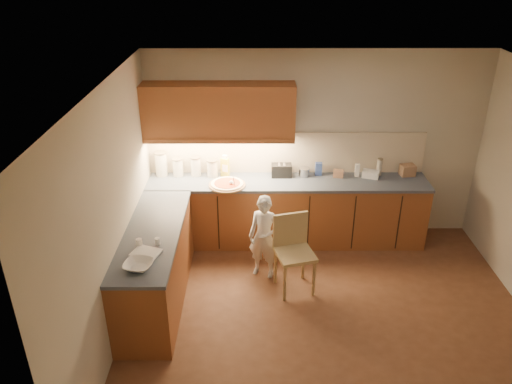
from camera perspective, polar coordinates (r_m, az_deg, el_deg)
room at (r=4.88m, az=9.48°, el=0.86°), size 4.54×4.50×2.62m
l_counter at (r=6.49m, az=-1.09°, el=-4.08°), size 3.77×2.62×0.92m
backsplash at (r=6.84m, az=3.55°, el=4.51°), size 3.75×0.02×0.58m
upper_cabinets at (r=6.47m, az=-4.28°, el=9.22°), size 1.95×0.36×0.73m
pizza_on_board at (r=6.54m, az=-3.30°, el=0.88°), size 0.48×0.48×0.19m
child at (r=6.13m, az=0.95°, el=-5.17°), size 0.46×0.37×1.08m
wooden_chair at (r=5.94m, az=4.26°, el=-6.32°), size 0.52×0.52×0.94m
mixing_bowl at (r=5.04m, az=-13.28°, el=-8.16°), size 0.33×0.33×0.07m
canister_a at (r=6.89m, az=-10.79°, el=3.20°), size 0.17×0.17×0.34m
canister_b at (r=6.86m, az=-8.92°, el=2.85°), size 0.15×0.15×0.26m
canister_c at (r=6.83m, az=-6.90°, el=2.96°), size 0.15×0.15×0.27m
canister_d at (r=6.78m, az=-5.01°, el=2.75°), size 0.15×0.15×0.25m
oil_jug at (r=6.78m, az=-3.56°, el=2.93°), size 0.12×0.11×0.30m
toaster at (r=6.78m, az=2.94°, el=2.48°), size 0.27×0.16×0.18m
steel_pot at (r=6.82m, az=5.52°, el=2.30°), size 0.16×0.16×0.12m
blue_box at (r=6.86m, az=7.15°, el=2.64°), size 0.09×0.06×0.18m
card_box_a at (r=6.86m, az=9.39°, el=2.09°), size 0.15×0.12×0.10m
white_bottle at (r=6.91m, az=11.49°, el=2.45°), size 0.07×0.07×0.18m
flat_pack at (r=6.95m, az=12.96°, el=2.02°), size 0.26×0.22×0.09m
tall_jar at (r=7.00m, az=13.92°, el=2.82°), size 0.08×0.08×0.24m
card_box_b at (r=7.12m, az=16.93°, el=2.41°), size 0.21×0.17×0.15m
dough_cloth at (r=5.25m, az=-12.46°, el=-6.80°), size 0.34×0.30×0.02m
spice_jar_a at (r=5.37m, az=-13.22°, el=-5.66°), size 0.08×0.08×0.09m
spice_jar_b at (r=5.37m, az=-11.20°, el=-5.53°), size 0.06×0.06×0.07m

